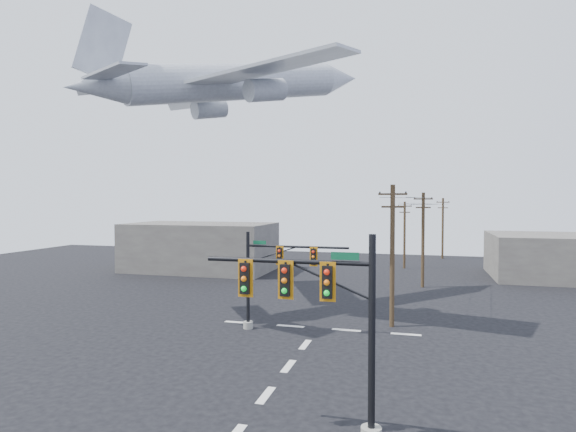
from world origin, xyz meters
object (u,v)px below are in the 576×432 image
(airliner, at_px, (237,83))
(utility_pole_a, at_px, (392,253))
(utility_pole_d, at_px, (443,227))
(signal_mast_near, at_px, (328,323))
(utility_pole_b, at_px, (423,238))
(signal_mast_far, at_px, (269,277))
(utility_pole_c, at_px, (405,233))

(airliner, bearing_deg, utility_pole_a, -66.76)
(utility_pole_d, bearing_deg, signal_mast_near, -88.78)
(utility_pole_a, bearing_deg, signal_mast_near, -96.09)
(utility_pole_b, bearing_deg, signal_mast_far, -135.05)
(utility_pole_a, height_order, utility_pole_d, utility_pole_a)
(utility_pole_d, relative_size, airliner, 0.38)
(signal_mast_near, height_order, utility_pole_b, utility_pole_b)
(signal_mast_near, height_order, airliner, airliner)
(utility_pole_a, bearing_deg, signal_mast_far, -159.47)
(signal_mast_far, distance_m, utility_pole_a, 8.87)
(signal_mast_far, relative_size, airliner, 0.31)
(utility_pole_c, bearing_deg, utility_pole_b, -89.78)
(airliner, bearing_deg, signal_mast_near, -111.29)
(utility_pole_b, distance_m, utility_pole_c, 13.63)
(utility_pole_b, bearing_deg, airliner, -157.82)
(utility_pole_c, bearing_deg, airliner, -125.91)
(signal_mast_near, xyz_separation_m, utility_pole_a, (1.51, 16.87, 0.91))
(signal_mast_near, xyz_separation_m, utility_pole_d, (6.88, 58.87, 0.47))
(utility_pole_b, bearing_deg, signal_mast_near, -113.66)
(signal_mast_near, bearing_deg, utility_pole_b, 83.58)
(signal_mast_far, distance_m, utility_pole_d, 47.18)
(utility_pole_c, bearing_deg, signal_mast_near, -100.96)
(utility_pole_b, relative_size, utility_pole_d, 1.05)
(utility_pole_b, relative_size, airliner, 0.40)
(signal_mast_far, distance_m, utility_pole_b, 22.25)
(signal_mast_far, height_order, airliner, airliner)
(utility_pole_a, xyz_separation_m, utility_pole_b, (2.24, 16.44, -0.18))
(signal_mast_far, distance_m, airliner, 17.46)
(utility_pole_b, xyz_separation_m, utility_pole_d, (3.13, 25.56, -0.26))
(signal_mast_near, height_order, utility_pole_c, utility_pole_c)
(utility_pole_d, bearing_deg, utility_pole_a, -89.40)
(utility_pole_b, xyz_separation_m, utility_pole_c, (-2.19, 13.44, -0.52))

